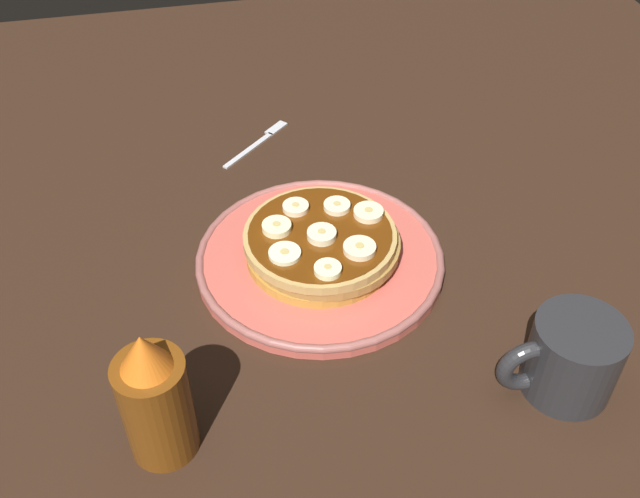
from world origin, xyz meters
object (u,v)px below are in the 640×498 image
(plate, at_px, (320,258))
(pancake_stack, at_px, (321,242))
(banana_slice_2, at_px, (360,249))
(fork, at_px, (261,140))
(banana_slice_1, at_px, (328,270))
(banana_slice_7, at_px, (337,206))
(banana_slice_3, at_px, (368,213))
(syrup_bottle, at_px, (155,400))
(banana_slice_6, at_px, (296,208))
(banana_slice_0, at_px, (318,235))
(banana_slice_4, at_px, (277,227))
(banana_slice_5, at_px, (285,254))
(coffee_mug, at_px, (570,357))

(plate, height_order, pancake_stack, pancake_stack)
(banana_slice_2, relative_size, fork, 0.33)
(banana_slice_1, height_order, banana_slice_7, same)
(banana_slice_3, xyz_separation_m, fork, (0.08, -0.23, -0.05))
(fork, relative_size, syrup_bottle, 0.74)
(banana_slice_6, distance_m, banana_slice_7, 0.04)
(banana_slice_2, relative_size, banana_slice_7, 1.16)
(banana_slice_0, bearing_deg, banana_slice_4, -29.18)
(banana_slice_4, bearing_deg, fork, -94.46)
(banana_slice_3, xyz_separation_m, syrup_bottle, (0.24, 0.21, 0.01))
(banana_slice_5, bearing_deg, plate, -147.80)
(coffee_mug, xyz_separation_m, syrup_bottle, (0.36, -0.02, 0.02))
(banana_slice_4, bearing_deg, banana_slice_0, 150.82)
(banana_slice_0, relative_size, banana_slice_4, 0.99)
(banana_slice_2, relative_size, banana_slice_4, 1.09)
(banana_slice_2, distance_m, banana_slice_7, 0.07)
(pancake_stack, xyz_separation_m, banana_slice_1, (0.01, 0.06, 0.02))
(banana_slice_6, relative_size, coffee_mug, 0.25)
(pancake_stack, xyz_separation_m, coffee_mug, (-0.18, 0.21, 0.01))
(banana_slice_4, height_order, banana_slice_5, banana_slice_4)
(banana_slice_4, xyz_separation_m, syrup_bottle, (0.13, 0.20, 0.01))
(banana_slice_0, bearing_deg, banana_slice_7, -125.10)
(fork, height_order, syrup_bottle, syrup_bottle)
(banana_slice_5, relative_size, banana_slice_6, 1.16)
(coffee_mug, distance_m, syrup_bottle, 0.36)
(pancake_stack, bearing_deg, banana_slice_6, -65.69)
(banana_slice_1, bearing_deg, pancake_stack, -96.11)
(banana_slice_0, distance_m, banana_slice_3, 0.07)
(pancake_stack, xyz_separation_m, banana_slice_3, (-0.06, -0.01, 0.02))
(banana_slice_2, bearing_deg, banana_slice_3, -114.32)
(banana_slice_7, relative_size, fork, 0.28)
(banana_slice_1, height_order, banana_slice_5, banana_slice_1)
(banana_slice_4, distance_m, fork, 0.24)
(banana_slice_4, xyz_separation_m, coffee_mug, (-0.22, 0.22, -0.01))
(banana_slice_1, bearing_deg, banana_slice_5, -41.54)
(banana_slice_3, bearing_deg, banana_slice_7, -31.29)
(banana_slice_6, relative_size, syrup_bottle, 0.21)
(banana_slice_4, bearing_deg, banana_slice_7, -163.36)
(banana_slice_2, xyz_separation_m, coffee_mug, (-0.15, 0.17, -0.01))
(fork, bearing_deg, plate, 95.80)
(plate, xyz_separation_m, fork, (0.03, -0.25, -0.01))
(banana_slice_1, relative_size, banana_slice_6, 0.97)
(banana_slice_1, xyz_separation_m, banana_slice_3, (-0.06, -0.08, 0.00))
(plate, bearing_deg, banana_slice_0, 65.77)
(pancake_stack, relative_size, syrup_bottle, 1.20)
(plate, relative_size, banana_slice_6, 9.39)
(syrup_bottle, bearing_deg, banana_slice_1, -142.99)
(banana_slice_3, relative_size, banana_slice_4, 1.04)
(banana_slice_5, distance_m, syrup_bottle, 0.21)
(banana_slice_3, distance_m, banana_slice_4, 0.10)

